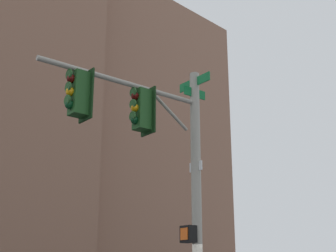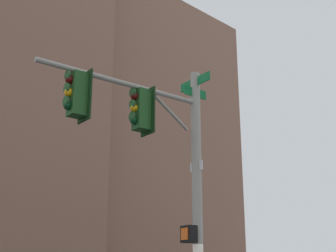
% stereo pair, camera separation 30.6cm
% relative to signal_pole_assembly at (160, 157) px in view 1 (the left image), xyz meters
% --- Properties ---
extents(signal_pole_assembly, '(4.75, 1.23, 6.95)m').
position_rel_signal_pole_assembly_xyz_m(signal_pole_assembly, '(0.00, 0.00, 0.00)').
color(signal_pole_assembly, '#9E998C').
rests_on(signal_pole_assembly, ground_plane).
extents(building_brick_midblock, '(20.28, 14.79, 29.50)m').
position_rel_signal_pole_assembly_xyz_m(building_brick_midblock, '(23.10, 30.29, 10.27)').
color(building_brick_midblock, '#845B47').
rests_on(building_brick_midblock, ground_plane).
extents(building_glass_tower, '(26.55, 28.59, 84.44)m').
position_rel_signal_pole_assembly_xyz_m(building_glass_tower, '(25.57, 51.32, 37.74)').
color(building_glass_tower, '#8CB2C6').
rests_on(building_glass_tower, ground_plane).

